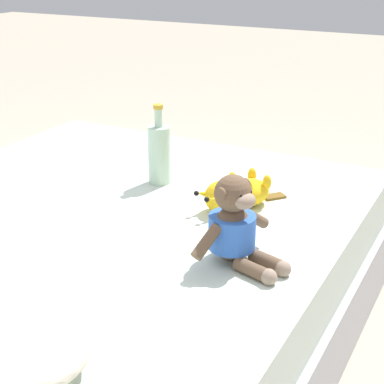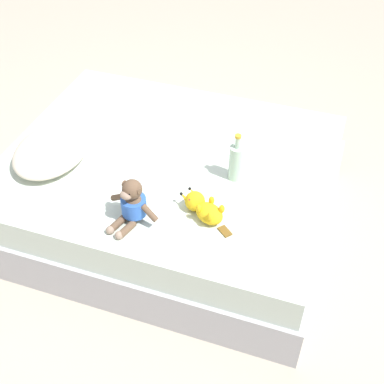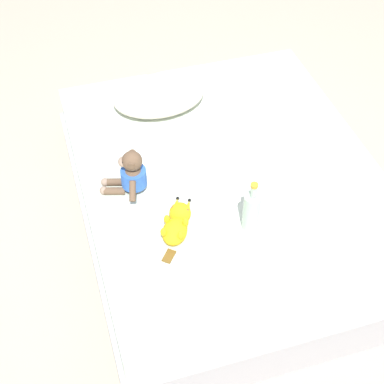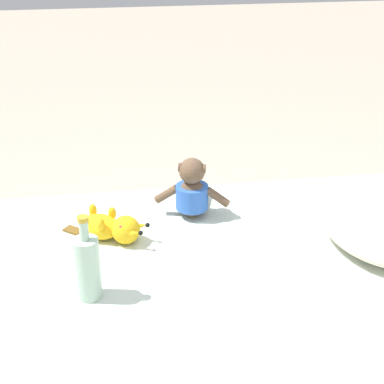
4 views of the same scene
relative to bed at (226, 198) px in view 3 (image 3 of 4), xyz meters
name	(u,v)px [view 3 (image 3 of 4)]	position (x,y,z in m)	size (l,w,h in m)	color
ground_plane	(224,225)	(0.00, 0.00, -0.22)	(16.00, 16.00, 0.00)	#B7A893
bed	(226,198)	(0.00, 0.00, 0.00)	(1.50, 1.83, 0.46)	#B2B2B7
pillow	(159,95)	(-0.20, 0.60, 0.29)	(0.54, 0.41, 0.12)	beige
plush_monkey	(131,175)	(-0.49, -0.01, 0.33)	(0.24, 0.28, 0.24)	brown
plush_yellow_creature	(177,223)	(-0.36, -0.32, 0.28)	(0.22, 0.31, 0.10)	yellow
glass_bottle	(251,211)	(-0.03, -0.40, 0.34)	(0.08, 0.08, 0.27)	#B2D1B7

